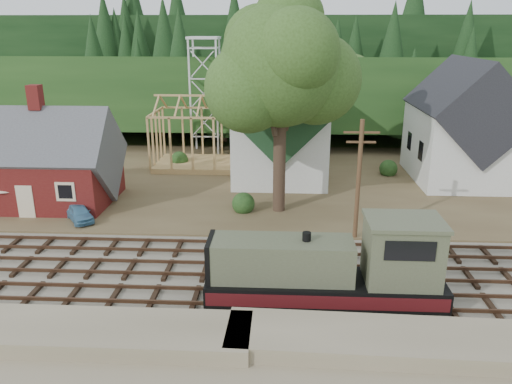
{
  "coord_description": "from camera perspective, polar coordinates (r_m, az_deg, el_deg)",
  "views": [
    {
      "loc": [
        2.13,
        -25.04,
        13.23
      ],
      "look_at": [
        0.51,
        6.0,
        3.0
      ],
      "focal_mm": 35.0,
      "sensor_mm": 36.0,
      "label": 1
    }
  ],
  "objects": [
    {
      "name": "ground",
      "position": [
        28.4,
        -1.68,
        -9.56
      ],
      "size": [
        140.0,
        140.0,
        0.0
      ],
      "primitive_type": "plane",
      "color": "#384C1E",
      "rests_on": "ground"
    },
    {
      "name": "embankment",
      "position": [
        21.29,
        -3.64,
        -20.25
      ],
      "size": [
        64.0,
        5.0,
        1.6
      ],
      "primitive_type": "cube",
      "color": "#7F7259",
      "rests_on": "ground"
    },
    {
      "name": "railroad_bed",
      "position": [
        28.36,
        -1.69,
        -9.41
      ],
      "size": [
        64.0,
        11.0,
        0.16
      ],
      "primitive_type": "cube",
      "color": "#726B5B",
      "rests_on": "ground"
    },
    {
      "name": "village_flat",
      "position": [
        45.03,
        0.15,
        1.33
      ],
      "size": [
        64.0,
        26.0,
        0.3
      ],
      "primitive_type": "cube",
      "color": "brown",
      "rests_on": "ground"
    },
    {
      "name": "hillside",
      "position": [
        68.37,
        1.16,
        7.06
      ],
      "size": [
        70.0,
        28.96,
        12.74
      ],
      "primitive_type": "cube",
      "rotation": [
        -0.17,
        0.0,
        0.0
      ],
      "color": "#1E3F19",
      "rests_on": "ground"
    },
    {
      "name": "ridge",
      "position": [
        84.11,
        1.52,
        9.17
      ],
      "size": [
        80.0,
        20.0,
        12.0
      ],
      "primitive_type": "cube",
      "color": "black",
      "rests_on": "ground"
    },
    {
      "name": "depot",
      "position": [
        41.57,
        -23.01,
        2.81
      ],
      "size": [
        10.8,
        7.41,
        9.0
      ],
      "color": "#561413",
      "rests_on": "village_flat"
    },
    {
      "name": "church",
      "position": [
        45.44,
        2.81,
        7.99
      ],
      "size": [
        8.4,
        15.17,
        13.0
      ],
      "color": "silver",
      "rests_on": "village_flat"
    },
    {
      "name": "farmhouse",
      "position": [
        47.55,
        22.6,
        6.7
      ],
      "size": [
        8.4,
        10.8,
        10.6
      ],
      "color": "silver",
      "rests_on": "village_flat"
    },
    {
      "name": "timber_frame",
      "position": [
        48.77,
        -6.71,
        6.31
      ],
      "size": [
        8.2,
        6.2,
        6.99
      ],
      "color": "tan",
      "rests_on": "village_flat"
    },
    {
      "name": "lattice_tower",
      "position": [
        53.75,
        -5.91,
        14.72
      ],
      "size": [
        3.2,
        3.2,
        12.12
      ],
      "color": "silver",
      "rests_on": "village_flat"
    },
    {
      "name": "big_tree",
      "position": [
        35.25,
        3.12,
        13.29
      ],
      "size": [
        10.9,
        8.4,
        14.7
      ],
      "color": "#38281E",
      "rests_on": "village_flat"
    },
    {
      "name": "telegraph_pole_near",
      "position": [
        31.92,
        11.64,
        1.49
      ],
      "size": [
        2.2,
        0.28,
        8.0
      ],
      "color": "#4C331E",
      "rests_on": "ground"
    },
    {
      "name": "locomotive",
      "position": [
        24.86,
        8.92,
        -8.77
      ],
      "size": [
        11.41,
        2.85,
        4.58
      ],
      "color": "black",
      "rests_on": "railroad_bed"
    },
    {
      "name": "car_blue",
      "position": [
        37.25,
        -19.53,
        -2.26
      ],
      "size": [
        3.06,
        3.48,
        1.14
      ],
      "primitive_type": "imported",
      "rotation": [
        0.0,
        0.0,
        0.64
      ],
      "color": "#5591B7",
      "rests_on": "village_flat"
    },
    {
      "name": "patio_set",
      "position": [
        40.34,
        -26.67,
        0.49
      ],
      "size": [
        2.1,
        2.1,
        2.34
      ],
      "color": "silver",
      "rests_on": "village_flat"
    }
  ]
}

